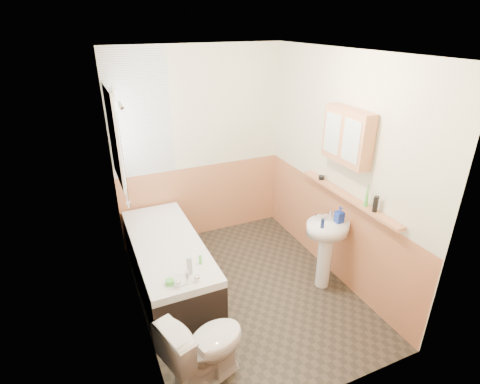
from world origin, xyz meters
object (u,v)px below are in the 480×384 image
Objects in this scene: bathtub at (169,262)px; medicine_cabinet at (347,136)px; toilet at (205,347)px; sink at (326,241)px; pine_shelf at (348,197)px.

medicine_cabinet is (1.74, -0.64, 1.41)m from bathtub.
sink reaches higher than toilet.
toilet is at bearing -145.01° from sink.
toilet is 1.73m from sink.
pine_shelf is at bearing -89.41° from toilet.
bathtub is at bearing 169.21° from sink.
sink is (1.57, -0.71, 0.28)m from bathtub.
medicine_cabinet is at bearing -20.07° from bathtub.
medicine_cabinet reaches higher than sink.
pine_shelf reaches higher than toilet.
medicine_cabinet is (0.17, 0.08, 1.12)m from sink.
pine_shelf is 0.63m from medicine_cabinet.
medicine_cabinet is at bearing 37.18° from sink.
bathtub is 1.75m from sink.
toilet is at bearing -161.13° from pine_shelf.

